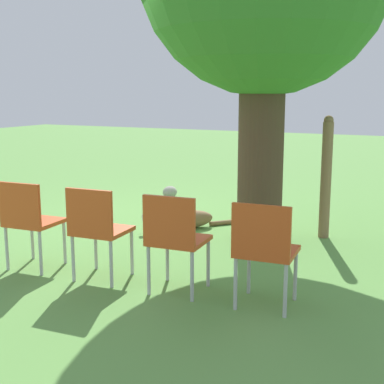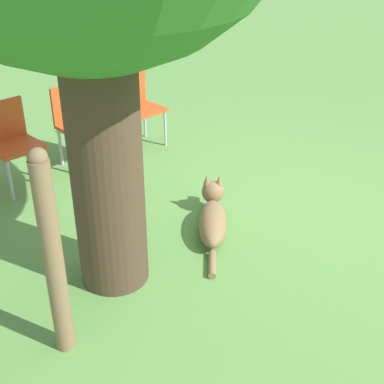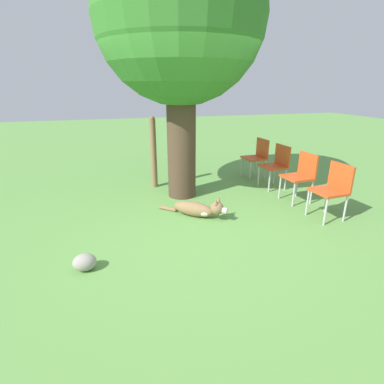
# 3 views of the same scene
# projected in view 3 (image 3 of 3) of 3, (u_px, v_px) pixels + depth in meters

# --- Properties ---
(ground_plane) EXTENTS (30.00, 30.00, 0.00)m
(ground_plane) POSITION_uv_depth(u_px,v_px,m) (193.00, 224.00, 4.36)
(ground_plane) COLOR #609947
(oak_tree) EXTENTS (2.64, 2.64, 4.21)m
(oak_tree) POSITION_uv_depth(u_px,v_px,m) (180.00, 20.00, 4.54)
(oak_tree) COLOR #4C3828
(oak_tree) RESTS_ON ground_plane
(dog) EXTENTS (0.90, 0.84, 0.36)m
(dog) POSITION_uv_depth(u_px,v_px,m) (198.00, 209.00, 4.57)
(dog) COLOR olive
(dog) RESTS_ON ground_plane
(fence_post) EXTENTS (0.12, 0.12, 1.37)m
(fence_post) POSITION_uv_depth(u_px,v_px,m) (153.00, 152.00, 5.74)
(fence_post) COLOR #846647
(fence_post) RESTS_ON ground_plane
(red_chair_0) EXTENTS (0.45, 0.47, 0.83)m
(red_chair_0) POSITION_uv_depth(u_px,v_px,m) (333.00, 187.00, 4.41)
(red_chair_0) COLOR #D14C1E
(red_chair_0) RESTS_ON ground_plane
(red_chair_1) EXTENTS (0.45, 0.47, 0.83)m
(red_chair_1) POSITION_uv_depth(u_px,v_px,m) (301.00, 174.00, 5.08)
(red_chair_1) COLOR #D14C1E
(red_chair_1) RESTS_ON ground_plane
(red_chair_2) EXTENTS (0.45, 0.47, 0.83)m
(red_chair_2) POSITION_uv_depth(u_px,v_px,m) (277.00, 163.00, 5.75)
(red_chair_2) COLOR #D14C1E
(red_chair_2) RESTS_ON ground_plane
(red_chair_3) EXTENTS (0.45, 0.47, 0.83)m
(red_chair_3) POSITION_uv_depth(u_px,v_px,m) (257.00, 155.00, 6.41)
(red_chair_3) COLOR #D14C1E
(red_chair_3) RESTS_ON ground_plane
(garden_rock) EXTENTS (0.25, 0.21, 0.19)m
(garden_rock) POSITION_uv_depth(u_px,v_px,m) (85.00, 262.00, 3.25)
(garden_rock) COLOR gray
(garden_rock) RESTS_ON ground_plane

